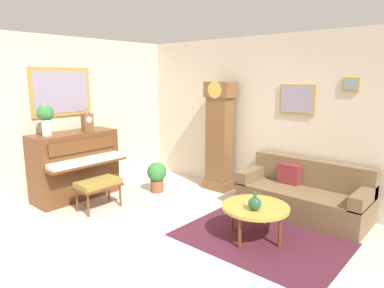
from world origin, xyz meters
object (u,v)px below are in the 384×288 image
object	(u,v)px
mantel_clock	(87,121)
piano	(75,165)
potted_plant	(157,175)
green_jug	(255,203)
coffee_table	(255,208)
piano_bench	(98,185)
flower_vase	(46,116)
grandfather_clock	(219,139)
couch	(303,195)

from	to	relation	value
mantel_clock	piano	bearing A→B (deg)	-90.33
mantel_clock	potted_plant	xyz separation A→B (m)	(0.85, 0.86, -1.02)
piano	green_jug	xyz separation A→B (m)	(3.27, 0.59, -0.05)
piano	coffee_table	world-z (taller)	piano
piano_bench	potted_plant	xyz separation A→B (m)	(0.09, 1.19, -0.08)
mantel_clock	green_jug	bearing A→B (deg)	5.32
mantel_clock	flower_vase	bearing A→B (deg)	-90.04
mantel_clock	flower_vase	distance (m)	0.76
grandfather_clock	green_jug	distance (m)	2.22
piano_bench	flower_vase	bearing A→B (deg)	-151.94
coffee_table	grandfather_clock	bearing A→B (deg)	140.59
piano	grandfather_clock	bearing A→B (deg)	51.35
piano_bench	couch	bearing A→B (deg)	37.16
mantel_clock	green_jug	xyz separation A→B (m)	(3.26, 0.30, -0.80)
mantel_clock	grandfather_clock	bearing A→B (deg)	47.04
potted_plant	piano	bearing A→B (deg)	-126.81
piano	piano_bench	world-z (taller)	piano
piano	piano_bench	bearing A→B (deg)	-3.57
couch	mantel_clock	distance (m)	3.85
green_jug	potted_plant	size ratio (longest dim) A/B	0.43
mantel_clock	coffee_table	bearing A→B (deg)	7.85
piano	flower_vase	xyz separation A→B (m)	(0.00, -0.46, 0.89)
piano_bench	flower_vase	size ratio (longest dim) A/B	1.21
couch	potted_plant	size ratio (longest dim) A/B	3.39
piano_bench	flower_vase	distance (m)	1.38
potted_plant	couch	bearing A→B (deg)	17.04
piano	mantel_clock	world-z (taller)	mantel_clock
flower_vase	potted_plant	xyz separation A→B (m)	(0.85, 1.60, -1.16)
piano	couch	size ratio (longest dim) A/B	0.76
piano	potted_plant	size ratio (longest dim) A/B	2.57
flower_vase	green_jug	xyz separation A→B (m)	(3.26, 1.05, -0.94)
piano_bench	grandfather_clock	bearing A→B (deg)	67.61
grandfather_clock	green_jug	xyz separation A→B (m)	(1.64, -1.43, -0.42)
piano	coffee_table	xyz separation A→B (m)	(3.20, 0.73, -0.17)
couch	green_jug	world-z (taller)	couch
grandfather_clock	potted_plant	bearing A→B (deg)	-130.91
green_jug	coffee_table	bearing A→B (deg)	115.60
flower_vase	grandfather_clock	bearing A→B (deg)	56.87
green_jug	potted_plant	world-z (taller)	green_jug
grandfather_clock	potted_plant	size ratio (longest dim) A/B	3.62
piano_bench	mantel_clock	size ratio (longest dim) A/B	1.84
piano	potted_plant	bearing A→B (deg)	53.19
green_jug	piano	bearing A→B (deg)	-169.74
piano_bench	mantel_clock	xyz separation A→B (m)	(-0.76, 0.34, 0.94)
piano	coffee_table	distance (m)	3.29
piano	couch	distance (m)	3.86
piano_bench	coffee_table	distance (m)	2.55
piano	grandfather_clock	xyz separation A→B (m)	(1.62, 2.03, 0.37)
piano_bench	potted_plant	size ratio (longest dim) A/B	1.25
coffee_table	potted_plant	xyz separation A→B (m)	(-2.34, 0.41, -0.10)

